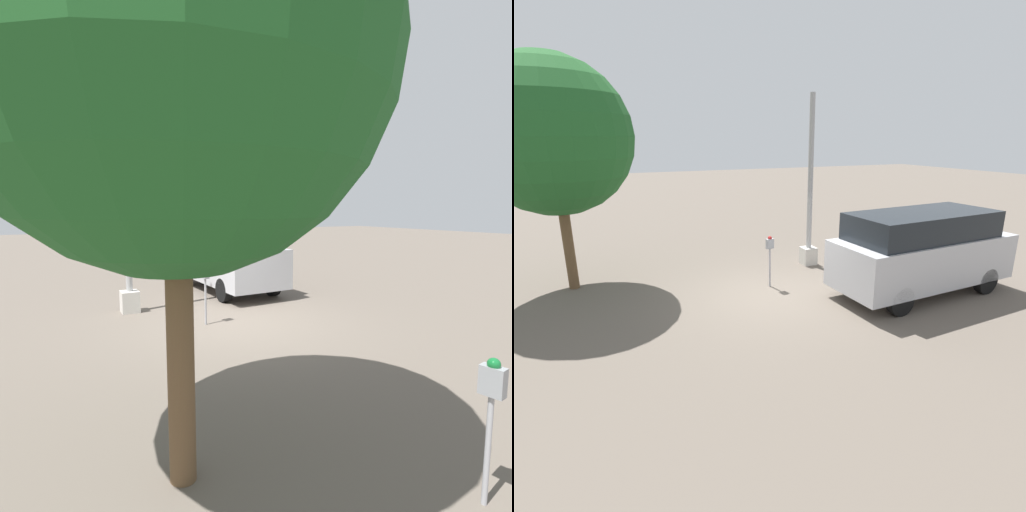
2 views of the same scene
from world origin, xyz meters
The scene contains 6 objects.
ground_plane centered at (0.00, 0.00, 0.00)m, with size 80.00×80.00×0.00m, color #60564C.
parking_meter_near centered at (0.24, 0.61, 1.04)m, with size 0.22×0.14×1.41m.
parking_meter_far centered at (-6.20, 0.39, 1.00)m, with size 0.22×0.14×1.36m.
lamp_post centered at (2.18, 1.94, 1.62)m, with size 0.44×0.44×5.14m.
parked_van centered at (3.58, -1.38, 1.16)m, with size 4.84×2.09×2.14m.
street_tree centered at (-4.62, 2.67, 3.92)m, with size 3.84×3.84×5.85m.
Camera 1 is at (-8.17, 3.73, 2.63)m, focal length 28.00 mm.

